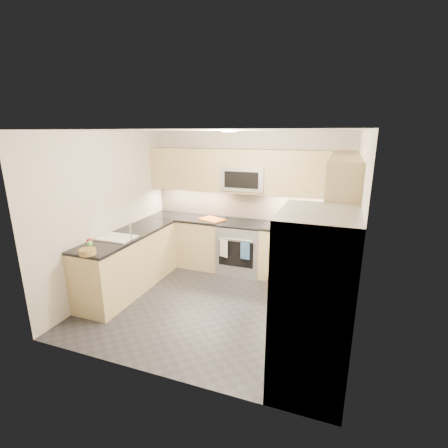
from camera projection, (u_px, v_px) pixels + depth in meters
floor at (216, 304)px, 4.86m from camera, size 3.60×3.20×0.00m
ceiling at (215, 130)px, 4.18m from camera, size 3.60×3.20×0.02m
wall_back at (247, 202)px, 5.97m from camera, size 3.60×0.02×2.50m
wall_front at (154, 266)px, 3.07m from camera, size 3.60×0.02×2.50m
wall_left at (109, 213)px, 5.11m from camera, size 0.02×3.20×2.50m
wall_right at (353, 237)px, 3.93m from camera, size 0.02×3.20×2.50m
base_cab_back_left at (188, 241)px, 6.27m from camera, size 1.42×0.60×0.90m
base_cab_back_right at (303, 255)px, 5.56m from camera, size 1.42×0.60×0.90m
base_cab_right at (323, 288)px, 4.38m from camera, size 0.60×1.70×0.90m
base_cab_peninsula at (129, 263)px, 5.23m from camera, size 0.60×2.00×0.90m
countertop_back_left at (187, 218)px, 6.15m from camera, size 1.42×0.63×0.04m
countertop_back_right at (304, 229)px, 5.43m from camera, size 1.42×0.63×0.04m
countertop_right at (326, 255)px, 4.25m from camera, size 0.63×1.70×0.04m
countertop_peninsula at (127, 235)px, 5.11m from camera, size 0.63×2.00×0.04m
upper_cab_back at (245, 171)px, 5.65m from camera, size 3.60×0.35×0.75m
upper_cab_right at (343, 186)px, 4.08m from camera, size 0.35×1.95×0.75m
backsplash_back at (247, 204)px, 5.98m from camera, size 3.60×0.01×0.51m
backsplash_right at (352, 231)px, 4.35m from camera, size 0.01×2.30×0.51m
gas_range at (241, 248)px, 5.89m from camera, size 0.76×0.65×0.91m
range_cooktop at (242, 223)px, 5.77m from camera, size 0.76×0.65×0.03m
oven_door_glass at (236, 254)px, 5.59m from camera, size 0.62×0.02×0.45m
oven_handle at (236, 240)px, 5.50m from camera, size 0.60×0.02×0.02m
microwave at (245, 178)px, 5.67m from camera, size 0.76×0.40×0.40m
microwave_door at (241, 180)px, 5.48m from camera, size 0.60×0.01×0.28m
refrigerator at (313, 303)px, 3.10m from camera, size 0.70×0.90×1.80m
fridge_handle_left at (271, 301)px, 3.04m from camera, size 0.02×0.02×1.20m
fridge_handle_right at (278, 284)px, 3.37m from camera, size 0.02×0.02×1.20m
sink_basin at (117, 242)px, 4.89m from camera, size 0.52×0.38×0.16m
faucet at (131, 231)px, 4.75m from camera, size 0.03×0.03×0.28m
utensil_bowl at (328, 225)px, 5.29m from camera, size 0.34×0.34×0.15m
cutting_board at (212, 219)px, 5.93m from camera, size 0.53×0.47×0.01m
fruit_basket at (88, 252)px, 4.21m from camera, size 0.28×0.28×0.08m
fruit_apple at (90, 241)px, 4.39m from camera, size 0.08×0.08×0.08m
fruit_pear at (90, 243)px, 4.30m from camera, size 0.07×0.07×0.07m
dish_towel_check at (224, 248)px, 5.60m from camera, size 0.16×0.07×0.32m
dish_towel_blue at (245, 251)px, 5.47m from camera, size 0.16×0.03×0.31m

